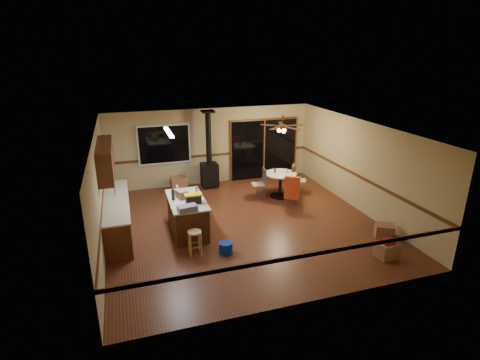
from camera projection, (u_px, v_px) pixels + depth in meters
name	position (u px, v px, depth m)	size (l,w,h in m)	color
floor	(243.00, 224.00, 10.08)	(7.00, 7.00, 0.00)	#532817
ceiling	(244.00, 128.00, 9.21)	(7.00, 7.00, 0.00)	silver
wall_back	(212.00, 146.00, 12.79)	(7.00, 7.00, 0.00)	tan
wall_front	(306.00, 241.00, 6.50)	(7.00, 7.00, 0.00)	tan
wall_left	(100.00, 193.00, 8.64)	(7.00, 7.00, 0.00)	tan
wall_right	(360.00, 166.00, 10.65)	(7.00, 7.00, 0.00)	tan
chair_rail	(243.00, 189.00, 9.74)	(7.00, 7.00, 0.08)	#532E14
window	(164.00, 144.00, 12.22)	(1.72, 0.10, 1.32)	black
sliding_door	(264.00, 150.00, 13.37)	(2.52, 0.10, 2.10)	black
lower_cabinets	(117.00, 217.00, 9.47)	(0.60, 3.00, 0.86)	#522714
countertop	(115.00, 201.00, 9.32)	(0.64, 3.04, 0.04)	beige
upper_cabinets	(105.00, 160.00, 9.12)	(0.35, 2.00, 0.80)	#522714
kitchen_island	(187.00, 216.00, 9.50)	(0.88, 1.68, 0.90)	#422110
wood_stove	(209.00, 167.00, 12.52)	(0.55, 0.50, 2.52)	black
ceiling_fan	(282.00, 128.00, 11.22)	(0.24, 0.24, 0.55)	brown
fluorescent_strip	(169.00, 132.00, 8.98)	(0.10, 1.20, 0.04)	white
toolbox_grey	(187.00, 208.00, 8.65)	(0.44, 0.24, 0.14)	slate
toolbox_black	(193.00, 199.00, 9.08)	(0.37, 0.20, 0.21)	black
toolbox_yellow_lid	(193.00, 195.00, 9.04)	(0.42, 0.22, 0.03)	gold
box_on_island	(182.00, 194.00, 9.39)	(0.22, 0.31, 0.20)	brown
bottle_dark	(173.00, 195.00, 9.26)	(0.08, 0.08, 0.28)	black
bottle_pink	(196.00, 190.00, 9.65)	(0.07, 0.07, 0.21)	#D84C8C
bottle_white	(177.00, 188.00, 9.83)	(0.06, 0.06, 0.17)	white
bar_stool	(195.00, 243.00, 8.51)	(0.31, 0.31, 0.57)	tan
blue_bucket	(226.00, 248.00, 8.59)	(0.32, 0.32, 0.27)	#0B2E9F
dining_table	(280.00, 181.00, 11.77)	(1.00, 1.00, 0.78)	black
glass_red	(275.00, 170.00, 11.71)	(0.06, 0.06, 0.16)	#590C14
glass_cream	(287.00, 171.00, 11.67)	(0.06, 0.06, 0.14)	beige
chair_left	(262.00, 180.00, 11.66)	(0.44, 0.44, 0.51)	tan
chair_near	(292.00, 188.00, 10.98)	(0.60, 0.62, 0.70)	tan
chair_right	(294.00, 176.00, 12.03)	(0.61, 0.59, 0.70)	tan
box_under_window	(179.00, 184.00, 12.44)	(0.54, 0.43, 0.43)	brown
box_corner_a	(387.00, 250.00, 8.42)	(0.47, 0.39, 0.36)	brown
box_corner_b	(384.00, 231.00, 9.29)	(0.43, 0.37, 0.35)	brown
box_small_red	(388.00, 241.00, 8.35)	(0.27, 0.23, 0.07)	maroon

